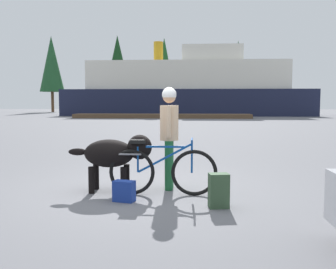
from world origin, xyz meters
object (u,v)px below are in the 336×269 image
at_px(bicycle, 162,171).
at_px(dog, 116,153).
at_px(person_cyclist, 169,128).
at_px(backpack, 219,191).
at_px(ferry_boat, 188,90).
at_px(handbag_pannier, 124,191).

relative_size(bicycle, dog, 1.24).
distance_m(person_cyclist, backpack, 1.62).
height_order(person_cyclist, ferry_boat, ferry_boat).
height_order(bicycle, ferry_boat, ferry_boat).
relative_size(bicycle, ferry_boat, 0.06).
bearing_deg(ferry_boat, person_cyclist, -89.53).
distance_m(bicycle, ferry_boat, 39.04).
relative_size(backpack, ferry_boat, 0.02).
bearing_deg(ferry_boat, handbag_pannier, -90.45).
distance_m(bicycle, person_cyclist, 0.83).
xyz_separation_m(person_cyclist, handbag_pannier, (-0.63, -0.91, -0.92)).
height_order(backpack, ferry_boat, ferry_boat).
distance_m(dog, backpack, 1.93).
distance_m(backpack, handbag_pannier, 1.44).
bearing_deg(dog, ferry_boat, 89.16).
bearing_deg(bicycle, person_cyclist, 80.07).
xyz_separation_m(dog, ferry_boat, (0.57, 38.76, 2.34)).
relative_size(dog, ferry_boat, 0.05).
height_order(handbag_pannier, ferry_boat, ferry_boat).
height_order(person_cyclist, backpack, person_cyclist).
relative_size(bicycle, backpack, 3.57).
bearing_deg(dog, backpack, -27.49).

